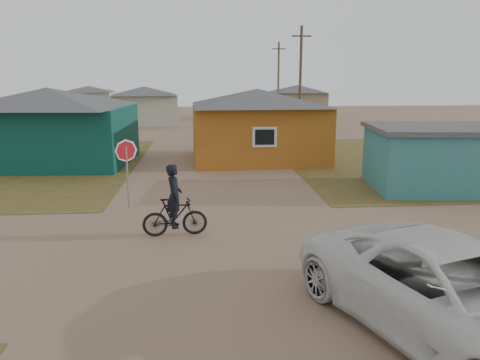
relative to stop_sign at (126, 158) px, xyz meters
name	(u,v)px	position (x,y,z in m)	size (l,w,h in m)	color
ground	(225,253)	(3.19, -4.63, -1.80)	(120.00, 120.00, 0.00)	#86654D
grass_ne	(463,160)	(17.19, 8.37, -1.80)	(20.00, 18.00, 0.00)	brown
house_teal	(50,125)	(-5.31, 8.87, 0.25)	(8.93, 7.08, 4.00)	#0B3C34
house_yellow	(257,124)	(5.69, 9.37, 0.20)	(7.72, 6.76, 3.90)	#A75C19
shed_turquoise	(448,157)	(12.69, 1.87, -0.49)	(6.71, 4.93, 2.60)	#377977
house_pale_west	(145,105)	(-2.81, 29.37, 0.05)	(7.04, 6.15, 3.60)	#A7AF97
house_beige_east	(297,101)	(13.19, 35.37, 0.05)	(6.95, 6.05, 3.60)	gray
house_pale_north	(89,100)	(-10.81, 41.37, -0.05)	(6.28, 5.81, 3.40)	#A7AF97
utility_pole_near	(300,82)	(9.69, 17.37, 2.34)	(1.40, 0.20, 8.00)	brown
utility_pole_far	(278,80)	(10.69, 33.37, 2.34)	(1.40, 0.20, 8.00)	brown
stop_sign	(126,158)	(0.00, 0.00, 0.00)	(0.80, 0.14, 2.45)	gray
cyclist	(175,210)	(1.81, -3.13, -1.03)	(1.93, 0.72, 2.13)	black
vehicle	(457,294)	(7.02, -9.13, -0.92)	(2.91, 6.32, 1.76)	silver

